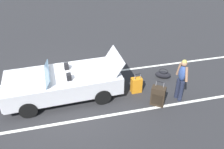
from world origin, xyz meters
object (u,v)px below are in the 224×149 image
convertible_car (58,84)px  suitcase_medium_bright (136,85)px  traveler_person (182,78)px  suitcase_large_black (158,96)px  duffel_bag (163,75)px

convertible_car → suitcase_medium_bright: convertible_car is taller
traveler_person → suitcase_large_black: bearing=-2.6°
suitcase_large_black → traveler_person: 1.05m
suitcase_large_black → convertible_car: bearing=-75.6°
suitcase_medium_bright → suitcase_large_black: bearing=-153.3°
convertible_car → duffel_bag: size_ratio=6.06×
suitcase_large_black → traveler_person: size_ratio=0.58×
convertible_car → suitcase_medium_bright: 2.93m
convertible_car → traveler_person: bearing=162.5°
suitcase_large_black → traveler_person: traveler_person is taller
convertible_car → suitcase_large_black: (-3.39, 1.30, -0.22)m
suitcase_large_black → suitcase_medium_bright: 1.03m
convertible_car → duffel_bag: bearing=-178.7°
suitcase_medium_bright → duffel_bag: (-1.40, -0.65, -0.15)m
duffel_bag → traveler_person: bearing=88.8°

